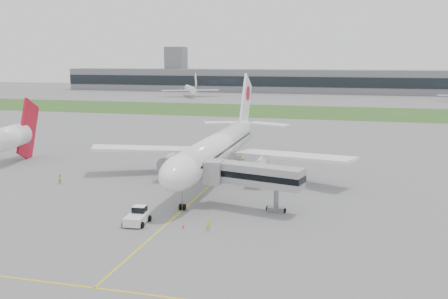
% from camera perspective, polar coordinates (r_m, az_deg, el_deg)
% --- Properties ---
extents(ground, '(600.00, 600.00, 0.00)m').
position_cam_1_polar(ground, '(84.87, -1.44, -4.00)').
color(ground, gray).
rests_on(ground, ground).
extents(apron_markings, '(70.00, 70.00, 0.04)m').
position_cam_1_polar(apron_markings, '(80.23, -2.42, -4.86)').
color(apron_markings, yellow).
rests_on(apron_markings, ground).
extents(grass_strip, '(600.00, 50.00, 0.02)m').
position_cam_1_polar(grass_strip, '(201.40, 7.98, 4.33)').
color(grass_strip, '#254E1D').
rests_on(grass_strip, ground).
extents(terminal_building, '(320.00, 22.30, 14.00)m').
position_cam_1_polar(terminal_building, '(310.03, 10.38, 7.67)').
color(terminal_building, gray).
rests_on(terminal_building, ground).
extents(control_tower, '(12.00, 12.00, 56.00)m').
position_cam_1_polar(control_tower, '(331.44, -5.45, 6.76)').
color(control_tower, gray).
rests_on(control_tower, ground).
extents(airliner, '(48.13, 53.95, 17.88)m').
position_cam_1_polar(airliner, '(88.25, -0.59, 0.33)').
color(airliner, white).
rests_on(airliner, ground).
extents(pushback_tug, '(3.00, 4.24, 2.10)m').
position_cam_1_polar(pushback_tug, '(66.09, -9.85, -7.52)').
color(pushback_tug, white).
rests_on(pushback_tug, ground).
extents(jet_bridge, '(14.58, 6.25, 6.66)m').
position_cam_1_polar(jet_bridge, '(70.17, 2.99, -2.96)').
color(jet_bridge, gray).
rests_on(jet_bridge, ground).
extents(safety_cone_left, '(0.37, 0.37, 0.51)m').
position_cam_1_polar(safety_cone_left, '(68.33, -9.98, -7.55)').
color(safety_cone_left, '#F8420D').
rests_on(safety_cone_left, ground).
extents(safety_cone_right, '(0.37, 0.37, 0.51)m').
position_cam_1_polar(safety_cone_right, '(63.78, -4.67, -8.74)').
color(safety_cone_right, '#F8420D').
rests_on(safety_cone_right, ground).
extents(ground_crew_near, '(0.71, 0.58, 1.69)m').
position_cam_1_polar(ground_crew_near, '(62.46, -1.82, -8.56)').
color(ground_crew_near, '#D3F328').
rests_on(ground_crew_near, ground).
extents(ground_crew_far, '(0.86, 0.98, 1.72)m').
position_cam_1_polar(ground_crew_far, '(89.40, -18.19, -3.22)').
color(ground_crew_far, '#C0EC27').
rests_on(ground_crew_far, ground).
extents(neighbor_aircraft, '(6.33, 16.84, 13.60)m').
position_cam_1_polar(neighbor_aircraft, '(110.36, -23.02, 1.39)').
color(neighbor_aircraft, '#AF0A1F').
rests_on(neighbor_aircraft, ground).
extents(distant_aircraft_left, '(40.44, 38.70, 12.05)m').
position_cam_1_polar(distant_aircraft_left, '(276.54, -3.87, 6.05)').
color(distant_aircraft_left, white).
rests_on(distant_aircraft_left, ground).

